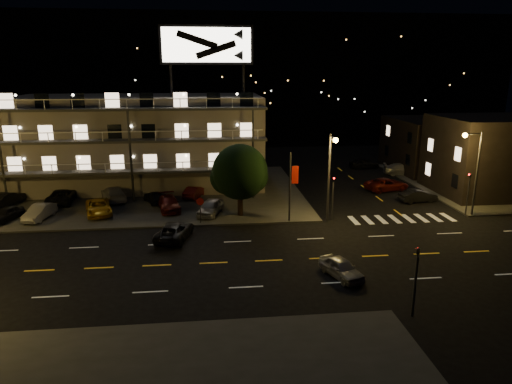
{
  "coord_description": "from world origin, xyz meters",
  "views": [
    {
      "loc": [
        -2.18,
        -30.39,
        13.43
      ],
      "look_at": [
        1.92,
        8.0,
        3.03
      ],
      "focal_mm": 32.0,
      "sensor_mm": 36.0,
      "label": 1
    }
  ],
  "objects": [
    {
      "name": "road_car_east",
      "position": [
        6.46,
        -3.15,
        0.63
      ],
      "size": [
        2.66,
        4.01,
        1.27
      ],
      "primitive_type": "imported",
      "rotation": [
        0.0,
        0.0,
        0.34
      ],
      "color": "#999A9F",
      "rests_on": "ground"
    },
    {
      "name": "lot_car_8",
      "position": [
        -7.72,
        15.45,
        0.79
      ],
      "size": [
        2.93,
        4.01,
        1.27
      ],
      "primitive_type": "imported",
      "rotation": [
        0.0,
        0.0,
        3.58
      ],
      "color": "black",
      "rests_on": "curb_nw"
    },
    {
      "name": "ground",
      "position": [
        0.0,
        0.0,
        0.0
      ],
      "size": [
        140.0,
        140.0,
        0.0
      ],
      "primitive_type": "plane",
      "color": "black",
      "rests_on": "ground"
    },
    {
      "name": "side_car_0",
      "position": [
        19.54,
        13.41,
        0.66
      ],
      "size": [
        4.13,
        1.9,
        1.31
      ],
      "primitive_type": "imported",
      "rotation": [
        0.0,
        0.0,
        1.7
      ],
      "color": "black",
      "rests_on": "ground"
    },
    {
      "name": "side_car_2",
      "position": [
        23.3,
        25.67,
        0.74
      ],
      "size": [
        5.49,
        3.29,
        1.49
      ],
      "primitive_type": "imported",
      "rotation": [
        0.0,
        0.0,
        1.32
      ],
      "color": "#999A9F",
      "rests_on": "ground"
    },
    {
      "name": "lot_car_5",
      "position": [
        -22.45,
        16.06,
        0.85
      ],
      "size": [
        2.5,
        4.47,
        1.4
      ],
      "primitive_type": "imported",
      "rotation": [
        0.0,
        0.0,
        2.89
      ],
      "color": "black",
      "rests_on": "curb_nw"
    },
    {
      "name": "road_car_west",
      "position": [
        -5.08,
        5.21,
        0.69
      ],
      "size": [
        3.31,
        5.33,
        1.38
      ],
      "primitive_type": "imported",
      "rotation": [
        0.0,
        0.0,
        2.92
      ],
      "color": "black",
      "rests_on": "ground"
    },
    {
      "name": "lot_car_9",
      "position": [
        -3.73,
        17.15,
        0.76
      ],
      "size": [
        2.52,
        3.92,
        1.22
      ],
      "primitive_type": "imported",
      "rotation": [
        0.0,
        0.0,
        2.78
      ],
      "color": "#59130C",
      "rests_on": "curb_nw"
    },
    {
      "name": "lot_car_1",
      "position": [
        -17.67,
        11.26,
        0.82
      ],
      "size": [
        2.12,
        4.24,
        1.33
      ],
      "primitive_type": "imported",
      "rotation": [
        0.0,
        0.0,
        -0.18
      ],
      "color": "#999A9F",
      "rests_on": "curb_nw"
    },
    {
      "name": "stop_sign",
      "position": [
        -3.0,
        8.57,
        1.71
      ],
      "size": [
        0.91,
        0.11,
        2.61
      ],
      "color": "#2D2D30",
      "rests_on": "ground"
    },
    {
      "name": "lot_car_0",
      "position": [
        -20.58,
        11.16,
        0.78
      ],
      "size": [
        2.48,
        3.95,
        1.25
      ],
      "primitive_type": "imported",
      "rotation": [
        0.0,
        0.0,
        -0.29
      ],
      "color": "black",
      "rests_on": "curb_nw"
    },
    {
      "name": "motel",
      "position": [
        -9.94,
        23.88,
        5.34
      ],
      "size": [
        28.0,
        13.8,
        18.1
      ],
      "color": "gray",
      "rests_on": "ground"
    },
    {
      "name": "lot_car_2",
      "position": [
        -12.62,
        12.24,
        0.81
      ],
      "size": [
        3.41,
        5.17,
        1.32
      ],
      "primitive_type": "imported",
      "rotation": [
        0.0,
        0.0,
        0.28
      ],
      "color": "gold",
      "rests_on": "curb_nw"
    },
    {
      "name": "tree",
      "position": [
        0.65,
        10.48,
        4.15
      ],
      "size": [
        5.35,
        5.16,
        6.74
      ],
      "color": "black",
      "rests_on": "curb_nw"
    },
    {
      "name": "signal_sw",
      "position": [
        9.0,
        -8.5,
        2.57
      ],
      "size": [
        0.2,
        0.27,
        4.6
      ],
      "color": "#2D2D30",
      "rests_on": "ground"
    },
    {
      "name": "signal_nw",
      "position": [
        9.0,
        8.5,
        2.57
      ],
      "size": [
        0.2,
        0.27,
        4.6
      ],
      "color": "#2D2D30",
      "rests_on": "ground"
    },
    {
      "name": "curb_ne",
      "position": [
        30.0,
        20.0,
        0.07
      ],
      "size": [
        16.0,
        24.0,
        0.15
      ],
      "primitive_type": "cube",
      "color": "#343532",
      "rests_on": "ground"
    },
    {
      "name": "side_car_1",
      "position": [
        18.09,
        18.3,
        0.71
      ],
      "size": [
        5.57,
        3.6,
        1.43
      ],
      "primitive_type": "imported",
      "rotation": [
        0.0,
        0.0,
        1.83
      ],
      "color": "#59130C",
      "rests_on": "ground"
    },
    {
      "name": "side_bldg_front",
      "position": [
        29.99,
        16.0,
        4.25
      ],
      "size": [
        14.06,
        10.0,
        8.5
      ],
      "color": "black",
      "rests_on": "ground"
    },
    {
      "name": "signal_ne",
      "position": [
        22.0,
        8.5,
        2.57
      ],
      "size": [
        0.27,
        0.2,
        4.6
      ],
      "color": "#2D2D30",
      "rests_on": "ground"
    },
    {
      "name": "lot_car_6",
      "position": [
        -17.27,
        16.56,
        0.86
      ],
      "size": [
        2.7,
        5.27,
        1.42
      ],
      "primitive_type": "imported",
      "rotation": [
        0.0,
        0.0,
        3.21
      ],
      "color": "black",
      "rests_on": "curb_nw"
    },
    {
      "name": "lot_car_3",
      "position": [
        -6.11,
        12.86,
        0.82
      ],
      "size": [
        2.74,
        4.87,
        1.33
      ],
      "primitive_type": "imported",
      "rotation": [
        0.0,
        0.0,
        0.2
      ],
      "color": "#59130C",
      "rests_on": "curb_nw"
    },
    {
      "name": "curb_nw",
      "position": [
        -14.0,
        20.0,
        0.07
      ],
      "size": [
        44.0,
        24.0,
        0.15
      ],
      "primitive_type": "cube",
      "color": "#343532",
      "rests_on": "ground"
    },
    {
      "name": "streetlight_nc",
      "position": [
        8.5,
        7.94,
        4.96
      ],
      "size": [
        0.44,
        1.92,
        8.0
      ],
      "color": "#2D2D30",
      "rests_on": "ground"
    },
    {
      "name": "side_car_3",
      "position": [
        19.55,
        30.3,
        0.7
      ],
      "size": [
        4.23,
        1.95,
        1.4
      ],
      "primitive_type": "imported",
      "rotation": [
        0.0,
        0.0,
        1.64
      ],
      "color": "black",
      "rests_on": "ground"
    },
    {
      "name": "side_bldg_back",
      "position": [
        29.99,
        28.0,
        3.5
      ],
      "size": [
        14.06,
        12.0,
        7.0
      ],
      "color": "black",
      "rests_on": "ground"
    },
    {
      "name": "lot_car_4",
      "position": [
        -2.09,
        11.01,
        0.86
      ],
      "size": [
        2.94,
        4.47,
        1.42
      ],
      "primitive_type": "imported",
      "rotation": [
        0.0,
        0.0,
        -0.33
      ],
      "color": "#999A9F",
      "rests_on": "curb_nw"
    },
    {
      "name": "hill_backdrop",
      "position": [
        -5.94,
        68.78,
        11.55
      ],
      "size": [
        120.0,
        25.0,
        24.0
      ],
      "color": "black",
      "rests_on": "ground"
    },
    {
      "name": "streetlight_ne",
      "position": [
        22.14,
        8.3,
        4.96
      ],
      "size": [
        1.92,
        0.44,
        8.0
      ],
      "color": "#2D2D30",
      "rests_on": "ground"
    },
    {
      "name": "lot_car_7",
      "position": [
        -12.13,
        16.86,
        0.88
      ],
      "size": [
        3.72,
        5.45,
        1.47
      ],
      "primitive_type": "imported",
      "rotation": [
        0.0,
        0.0,
        3.51
      ],
      "color": "#999A9F",
      "rests_on": "curb_nw"
    },
    {
      "name": "banner_north",
      "position": [
        5.09,
        8.4,
        3.43
      ],
      "size": [
        0.83,
        0.16,
        6.4
      ],
      "color": "#2D2D30",
      "rests_on": "ground"
    }
  ]
}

